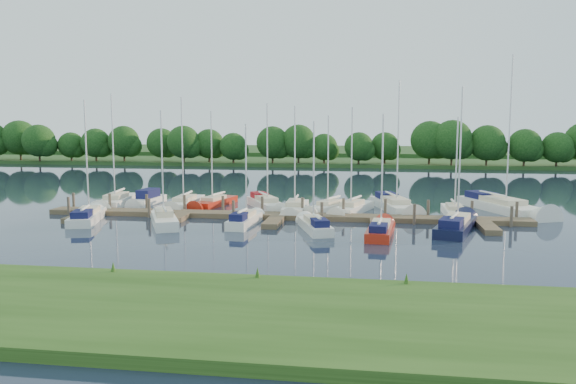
# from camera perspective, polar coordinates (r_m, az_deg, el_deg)

# --- Properties ---
(ground) EXTENTS (260.00, 260.00, 0.00)m
(ground) POSITION_cam_1_polar(r_m,az_deg,el_deg) (38.74, -2.77, -4.67)
(ground) COLOR #1A2434
(ground) RESTS_ON ground
(near_bank) EXTENTS (90.00, 10.00, 0.50)m
(near_bank) POSITION_cam_1_polar(r_m,az_deg,el_deg) (23.73, -10.48, -11.83)
(near_bank) COLOR #234614
(near_bank) RESTS_ON ground
(dock) EXTENTS (40.00, 6.00, 0.40)m
(dock) POSITION_cam_1_polar(r_m,az_deg,el_deg) (45.77, -0.99, -2.58)
(dock) COLOR #4C3C2B
(dock) RESTS_ON ground
(mooring_pilings) EXTENTS (38.24, 2.84, 2.00)m
(mooring_pilings) POSITION_cam_1_polar(r_m,az_deg,el_deg) (46.80, -0.76, -1.86)
(mooring_pilings) COLOR #473D33
(mooring_pilings) RESTS_ON ground
(far_shore) EXTENTS (180.00, 30.00, 0.60)m
(far_shore) POSITION_cam_1_polar(r_m,az_deg,el_deg) (112.70, 4.69, 3.23)
(far_shore) COLOR #224319
(far_shore) RESTS_ON ground
(distant_hill) EXTENTS (220.00, 40.00, 1.40)m
(distant_hill) POSITION_cam_1_polar(r_m,az_deg,el_deg) (137.58, 5.38, 4.09)
(distant_hill) COLOR #315625
(distant_hill) RESTS_ON ground
(treeline) EXTENTS (147.07, 9.63, 8.29)m
(treeline) POSITION_cam_1_polar(r_m,az_deg,el_deg) (99.49, 6.93, 4.81)
(treeline) COLOR #38281C
(treeline) RESTS_ON ground
(sailboat_n_0) EXTENTS (3.01, 8.65, 10.95)m
(sailboat_n_0) POSITION_cam_1_polar(r_m,az_deg,el_deg) (55.91, -17.07, -1.04)
(sailboat_n_0) COLOR white
(sailboat_n_0) RESTS_ON ground
(motorboat) EXTENTS (1.95, 5.70, 1.85)m
(motorboat) POSITION_cam_1_polar(r_m,az_deg,el_deg) (55.79, -14.09, -0.86)
(motorboat) COLOR white
(motorboat) RESTS_ON ground
(sailboat_n_2) EXTENTS (2.33, 8.37, 10.54)m
(sailboat_n_2) POSITION_cam_1_polar(r_m,az_deg,el_deg) (53.48, -10.49, -1.21)
(sailboat_n_2) COLOR white
(sailboat_n_2) RESTS_ON ground
(sailboat_n_3) EXTENTS (2.98, 7.34, 9.23)m
(sailboat_n_3) POSITION_cam_1_polar(r_m,az_deg,el_deg) (53.58, -7.57, -1.14)
(sailboat_n_3) COLOR #B52210
(sailboat_n_3) RESTS_ON ground
(sailboat_n_4) EXTENTS (4.89, 7.46, 9.98)m
(sailboat_n_4) POSITION_cam_1_polar(r_m,az_deg,el_deg) (51.88, -2.23, -1.29)
(sailboat_n_4) COLOR white
(sailboat_n_4) RESTS_ON ground
(sailboat_n_5) EXTENTS (1.91, 7.50, 9.69)m
(sailboat_n_5) POSITION_cam_1_polar(r_m,az_deg,el_deg) (49.21, 0.73, -1.80)
(sailboat_n_5) COLOR white
(sailboat_n_5) RESTS_ON ground
(sailboat_n_6) EXTENTS (3.83, 6.76, 8.83)m
(sailboat_n_6) POSITION_cam_1_polar(r_m,az_deg,el_deg) (50.14, 4.18, -1.66)
(sailboat_n_6) COLOR white
(sailboat_n_6) RESTS_ON ground
(sailboat_n_7) EXTENTS (3.64, 7.43, 9.56)m
(sailboat_n_7) POSITION_cam_1_polar(r_m,az_deg,el_deg) (49.42, 6.51, -1.81)
(sailboat_n_7) COLOR white
(sailboat_n_7) RESTS_ON ground
(sailboat_n_8) EXTENTS (4.31, 9.46, 11.91)m
(sailboat_n_8) POSITION_cam_1_polar(r_m,az_deg,el_deg) (51.60, 10.81, -1.45)
(sailboat_n_8) COLOR white
(sailboat_n_8) RESTS_ON ground
(sailboat_n_9) EXTENTS (1.68, 6.71, 8.69)m
(sailboat_n_9) POSITION_cam_1_polar(r_m,az_deg,el_deg) (49.41, 16.53, -2.07)
(sailboat_n_9) COLOR white
(sailboat_n_9) RESTS_ON ground
(sailboat_n_10) EXTENTS (6.32, 11.08, 14.18)m
(sailboat_n_10) POSITION_cam_1_polar(r_m,az_deg,el_deg) (53.59, 20.94, -1.48)
(sailboat_n_10) COLOR white
(sailboat_n_10) RESTS_ON ground
(sailboat_s_0) EXTENTS (3.67, 7.92, 10.05)m
(sailboat_s_0) POSITION_cam_1_polar(r_m,az_deg,el_deg) (48.03, -19.64, -2.39)
(sailboat_s_0) COLOR white
(sailboat_s_0) RESTS_ON ground
(sailboat_s_1) EXTENTS (4.10, 6.82, 9.27)m
(sailboat_s_1) POSITION_cam_1_polar(r_m,az_deg,el_deg) (44.41, -12.48, -2.93)
(sailboat_s_1) COLOR white
(sailboat_s_1) RESTS_ON ground
(sailboat_s_2) EXTENTS (1.82, 6.24, 8.18)m
(sailboat_s_2) POSITION_cam_1_polar(r_m,az_deg,el_deg) (43.39, -4.38, -2.96)
(sailboat_s_2) COLOR white
(sailboat_s_2) RESTS_ON ground
(sailboat_s_3) EXTENTS (3.16, 6.41, 8.34)m
(sailboat_s_3) POSITION_cam_1_polar(r_m,az_deg,el_deg) (41.23, 2.71, -3.49)
(sailboat_s_3) COLOR white
(sailboat_s_3) RESTS_ON ground
(sailboat_s_4) EXTENTS (2.17, 6.91, 8.82)m
(sailboat_s_4) POSITION_cam_1_polar(r_m,az_deg,el_deg) (40.04, 9.38, -3.91)
(sailboat_s_4) COLOR #B52210
(sailboat_s_4) RESTS_ON ground
(sailboat_s_5) EXTENTS (4.03, 8.54, 10.88)m
(sailboat_s_5) POSITION_cam_1_polar(r_m,az_deg,el_deg) (42.84, 16.74, -3.37)
(sailboat_s_5) COLOR black
(sailboat_s_5) RESTS_ON ground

